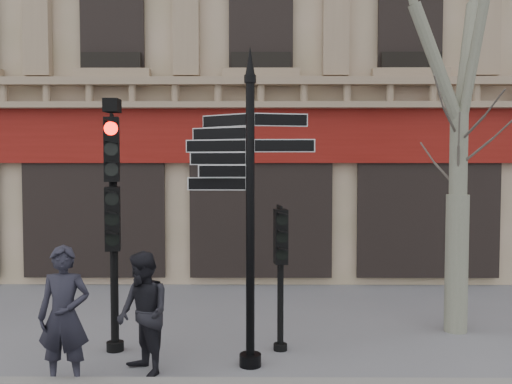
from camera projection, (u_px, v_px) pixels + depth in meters
ground at (261, 354)px, 8.83m from camera, size 80.00×80.00×0.00m
fingerpost at (250, 153)px, 8.13m from camera, size 2.29×2.29×4.61m
traffic_signal_main at (113, 193)px, 8.84m from camera, size 0.49×0.39×3.95m
traffic_signal_secondary at (281, 252)px, 8.91m from camera, size 0.41×0.31×2.24m
pedestrian_a at (64, 317)px, 7.50m from camera, size 0.68×0.45×1.87m
pedestrian_b at (143, 314)px, 7.92m from camera, size 1.02×1.06×1.72m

